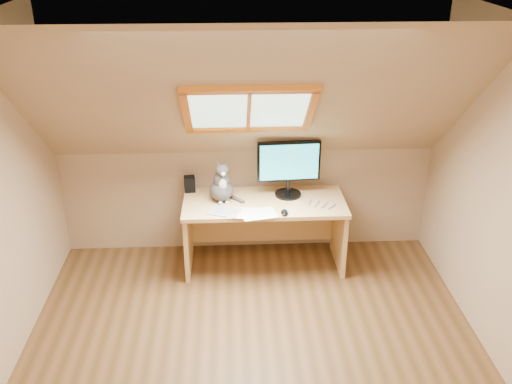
{
  "coord_description": "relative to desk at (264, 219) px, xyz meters",
  "views": [
    {
      "loc": [
        -0.15,
        -3.19,
        2.92
      ],
      "look_at": [
        0.05,
        1.0,
        0.94
      ],
      "focal_mm": 40.0,
      "sensor_mm": 36.0,
      "label": 1
    }
  ],
  "objects": [
    {
      "name": "desk_speaker",
      "position": [
        -0.68,
        0.19,
        0.28
      ],
      "size": [
        0.11,
        0.11,
        0.14
      ],
      "primitive_type": "cube",
      "rotation": [
        0.0,
        0.0,
        0.13
      ],
      "color": "black",
      "rests_on": "desk"
    },
    {
      "name": "cat",
      "position": [
        -0.38,
        -0.01,
        0.35
      ],
      "size": [
        0.26,
        0.3,
        0.4
      ],
      "color": "#494340",
      "rests_on": "desk"
    },
    {
      "name": "cables",
      "position": [
        0.4,
        -0.18,
        0.21
      ],
      "size": [
        0.51,
        0.26,
        0.01
      ],
      "color": "silver",
      "rests_on": "desk"
    },
    {
      "name": "mouse",
      "position": [
        0.16,
        -0.32,
        0.23
      ],
      "size": [
        0.07,
        0.11,
        0.03
      ],
      "primitive_type": "ellipsoid",
      "rotation": [
        0.0,
        0.0,
        -0.06
      ],
      "color": "black",
      "rests_on": "desk"
    },
    {
      "name": "graphics_tablet",
      "position": [
        -0.36,
        -0.26,
        0.22
      ],
      "size": [
        0.3,
        0.26,
        0.01
      ],
      "primitive_type": "cube",
      "rotation": [
        0.0,
        0.0,
        -0.34
      ],
      "color": "#B2B2B7",
      "rests_on": "desk"
    },
    {
      "name": "desk",
      "position": [
        0.0,
        0.0,
        0.0
      ],
      "size": [
        1.46,
        0.64,
        0.66
      ],
      "color": "tan",
      "rests_on": "ground"
    },
    {
      "name": "room_shell",
      "position": [
        -0.15,
        -1.54,
        0.98
      ],
      "size": [
        3.52,
        3.52,
        2.41
      ],
      "color": "tan",
      "rests_on": "ground"
    },
    {
      "name": "monitor",
      "position": [
        0.22,
        0.04,
        0.51
      ],
      "size": [
        0.57,
        0.24,
        0.52
      ],
      "color": "black",
      "rests_on": "desk"
    },
    {
      "name": "ground",
      "position": [
        -0.15,
        -1.44,
        -0.45
      ],
      "size": [
        3.5,
        3.5,
        0.0
      ],
      "primitive_type": "plane",
      "color": "brown",
      "rests_on": "ground"
    },
    {
      "name": "papers",
      "position": [
        -0.16,
        -0.32,
        0.21
      ],
      "size": [
        0.33,
        0.27,
        0.0
      ],
      "color": "white",
      "rests_on": "desk"
    }
  ]
}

